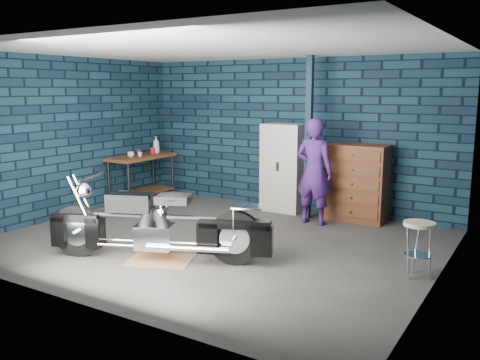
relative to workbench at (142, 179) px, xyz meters
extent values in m
plane|color=#494744|center=(2.68, -1.42, -0.46)|extent=(6.00, 6.00, 0.00)
cube|color=black|center=(2.68, 1.08, 0.90)|extent=(6.00, 0.02, 2.70)
cube|color=black|center=(-0.32, -1.42, 0.90)|extent=(0.02, 5.00, 2.70)
cube|color=black|center=(5.68, -1.42, 0.90)|extent=(0.02, 5.00, 2.70)
cube|color=silver|center=(2.68, -1.42, 2.25)|extent=(6.00, 5.00, 0.02)
cube|color=#102335|center=(3.23, 0.53, 0.90)|extent=(0.10, 0.10, 2.70)
cube|color=brown|center=(0.00, 0.00, 0.00)|extent=(0.60, 1.40, 0.91)
cube|color=#8A603C|center=(2.53, -2.46, -0.45)|extent=(0.97, 0.86, 0.01)
imported|color=#431E72|center=(3.47, 0.24, 0.40)|extent=(0.65, 0.44, 1.72)
cube|color=#979A9F|center=(0.02, -0.50, -0.32)|extent=(0.44, 0.31, 0.28)
cube|color=beige|center=(2.65, 0.81, 0.32)|extent=(0.73, 0.52, 1.56)
cube|color=brown|center=(4.00, 0.81, 0.18)|extent=(0.95, 0.53, 1.27)
imported|color=#BFB690|center=(0.00, -0.28, 0.50)|extent=(0.13, 0.13, 0.10)
imported|color=#BFB690|center=(0.10, -0.13, 0.50)|extent=(0.10, 0.10, 0.08)
cylinder|color=#5C1862|center=(-0.08, 0.03, 0.51)|extent=(0.08, 0.08, 0.11)
cylinder|color=maroon|center=(0.03, 0.30, 0.52)|extent=(0.10, 0.10, 0.12)
imported|color=#979A9F|center=(0.02, 0.42, 0.62)|extent=(0.17, 0.17, 0.33)
camera|label=1|loc=(6.65, -7.22, 1.70)|focal=38.00mm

